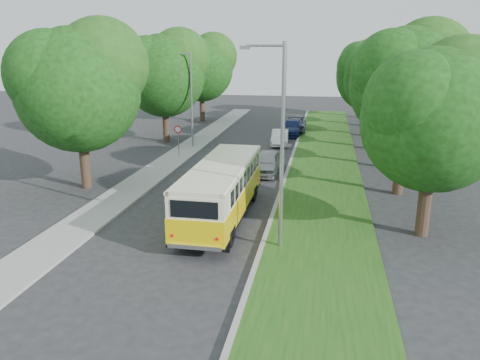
% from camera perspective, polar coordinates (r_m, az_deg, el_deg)
% --- Properties ---
extents(ground, '(120.00, 120.00, 0.00)m').
position_cam_1_polar(ground, '(22.10, -5.68, -4.86)').
color(ground, '#27272A').
rests_on(ground, ground).
extents(curb, '(0.20, 70.00, 0.15)m').
position_cam_1_polar(curb, '(26.10, 4.98, -1.40)').
color(curb, gray).
rests_on(curb, ground).
extents(grass_verge, '(4.50, 70.00, 0.13)m').
position_cam_1_polar(grass_verge, '(26.01, 10.14, -1.68)').
color(grass_verge, '#1A4C14').
rests_on(grass_verge, ground).
extents(sidewalk, '(2.20, 70.00, 0.12)m').
position_cam_1_polar(sidewalk, '(28.11, -12.33, -0.49)').
color(sidewalk, gray).
rests_on(sidewalk, ground).
extents(treeline, '(24.27, 41.91, 9.46)m').
position_cam_1_polar(treeline, '(37.98, 6.45, 12.92)').
color(treeline, '#332319').
rests_on(treeline, ground).
extents(lamppost_near, '(1.71, 0.16, 8.00)m').
position_cam_1_polar(lamppost_near, '(17.75, 4.90, 4.71)').
color(lamppost_near, gray).
rests_on(lamppost_near, ground).
extents(lamppost_far, '(1.71, 0.16, 7.50)m').
position_cam_1_polar(lamppost_far, '(37.54, -6.09, 10.12)').
color(lamppost_far, gray).
rests_on(lamppost_far, ground).
extents(warning_sign, '(0.56, 0.10, 2.50)m').
position_cam_1_polar(warning_sign, '(34.00, -7.55, 5.40)').
color(warning_sign, gray).
rests_on(warning_sign, ground).
extents(vintage_bus, '(2.42, 9.22, 2.74)m').
position_cam_1_polar(vintage_bus, '(21.63, -2.26, -1.42)').
color(vintage_bus, yellow).
rests_on(vintage_bus, ground).
extents(car_silver, '(1.91, 4.33, 1.45)m').
position_cam_1_polar(car_silver, '(29.94, 3.33, 2.17)').
color(car_silver, '#B0B0B5').
rests_on(car_silver, ground).
extents(car_white, '(1.49, 3.81, 1.24)m').
position_cam_1_polar(car_white, '(39.02, 4.88, 5.18)').
color(car_white, white).
rests_on(car_white, ground).
extents(car_blue, '(2.46, 4.93, 1.38)m').
position_cam_1_polar(car_blue, '(43.67, 6.40, 6.37)').
color(car_blue, navy).
rests_on(car_blue, ground).
extents(car_grey, '(2.36, 4.79, 1.31)m').
position_cam_1_polar(car_grey, '(45.10, 6.67, 6.61)').
color(car_grey, '#57595F').
rests_on(car_grey, ground).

